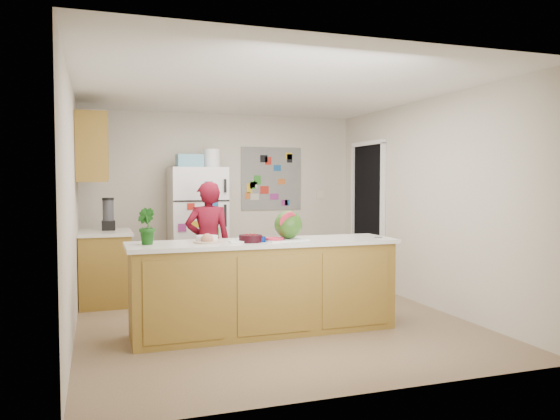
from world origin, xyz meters
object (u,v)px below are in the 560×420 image
object	(u,v)px
person	(208,243)
watermelon	(288,225)
refrigerator	(197,229)
cherry_bowl	(251,239)

from	to	relation	value
person	watermelon	xyz separation A→B (m)	(0.55, -1.38, 0.32)
refrigerator	cherry_bowl	distance (m)	2.47
refrigerator	person	distance (m)	1.00
person	cherry_bowl	size ratio (longest dim) A/B	6.69
person	watermelon	world-z (taller)	person
refrigerator	watermelon	xyz separation A→B (m)	(0.50, -2.38, 0.22)
refrigerator	person	size ratio (longest dim) A/B	1.13
person	cherry_bowl	world-z (taller)	person
watermelon	cherry_bowl	xyz separation A→B (m)	(-0.42, -0.09, -0.12)
refrigerator	watermelon	world-z (taller)	refrigerator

